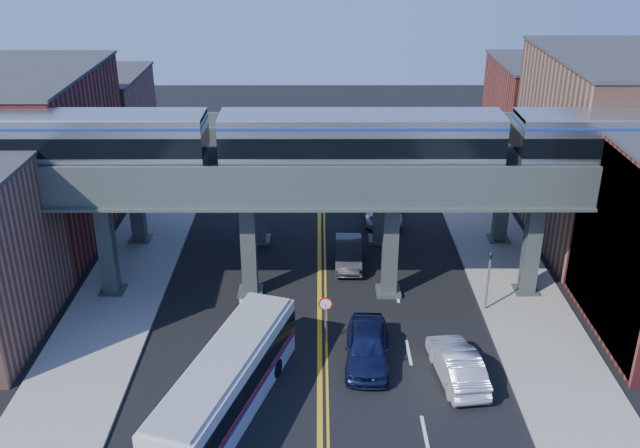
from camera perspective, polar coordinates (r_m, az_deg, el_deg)
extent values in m
plane|color=black|center=(34.91, -0.02, -12.10)|extent=(120.00, 120.00, 0.00)
cube|color=gray|center=(44.82, -14.95, -4.02)|extent=(5.00, 70.00, 0.16)
cube|color=gray|center=(44.84, 14.86, -4.00)|extent=(5.00, 70.00, 0.16)
cube|color=maroon|center=(50.17, -21.77, 4.87)|extent=(8.00, 14.00, 11.00)
cube|color=#8A5B47|center=(62.30, -17.50, 7.60)|extent=(8.00, 10.00, 8.00)
cube|color=#8A5B47|center=(50.05, 21.74, 5.44)|extent=(8.00, 14.00, 12.00)
cube|color=maroon|center=(62.19, 17.42, 8.06)|extent=(8.00, 10.00, 9.00)
cube|color=teal|center=(38.71, 22.06, -1.98)|extent=(0.10, 9.50, 9.50)
cube|color=#3F4946|center=(41.95, -16.67, -1.78)|extent=(0.85, 0.85, 6.00)
cube|color=#3F4946|center=(40.41, -5.72, -1.84)|extent=(0.85, 0.85, 6.00)
cube|color=#3F4946|center=(40.42, 5.64, -1.83)|extent=(0.85, 0.85, 6.00)
cube|color=#3F4946|center=(41.98, 16.58, -1.76)|extent=(0.85, 0.85, 6.00)
cube|color=#46504A|center=(38.73, -0.04, 3.07)|extent=(52.00, 3.60, 1.40)
cube|color=#3F4946|center=(48.11, -14.50, 1.87)|extent=(0.85, 0.85, 6.00)
cube|color=#3F4946|center=(46.77, -4.96, 1.93)|extent=(0.85, 0.85, 6.00)
cube|color=#3F4946|center=(46.78, 4.86, 1.94)|extent=(0.85, 0.85, 6.00)
cube|color=#3F4946|center=(48.13, 14.39, 1.89)|extent=(0.85, 0.85, 6.00)
cube|color=#46504A|center=(45.32, -0.05, 6.28)|extent=(52.00, 3.60, 1.40)
cube|color=black|center=(39.40, -12.83, 4.10)|extent=(2.15, 2.15, 0.24)
cube|color=#B9BCC3|center=(40.20, -19.71, 6.21)|extent=(14.84, 2.83, 3.12)
cube|color=black|center=(40.15, -19.74, 6.42)|extent=(14.86, 2.89, 1.07)
cube|color=black|center=(38.52, -3.86, 4.20)|extent=(2.15, 2.15, 0.24)
cube|color=black|center=(39.07, 10.22, 4.16)|extent=(2.15, 2.15, 0.24)
cube|color=#B9BCC3|center=(37.96, 3.29, 6.60)|extent=(14.84, 2.83, 3.12)
cube|color=black|center=(37.91, 3.30, 6.82)|extent=(14.86, 2.89, 1.07)
cube|color=black|center=(40.62, 18.80, 4.00)|extent=(2.15, 2.15, 0.24)
cylinder|color=slate|center=(36.75, 0.44, -7.88)|extent=(0.09, 0.09, 2.30)
cylinder|color=red|center=(36.17, 0.45, -6.41)|extent=(0.76, 0.04, 0.76)
cylinder|color=slate|center=(40.17, 13.25, -4.84)|extent=(0.12, 0.12, 3.20)
imported|color=black|center=(39.24, 13.54, -2.22)|extent=(0.15, 0.18, 0.90)
cube|color=silver|center=(32.22, -7.47, -12.70)|extent=(5.64, 11.32, 2.87)
cube|color=black|center=(32.00, -7.51, -12.17)|extent=(5.71, 11.38, 0.97)
cube|color=#B21419|center=(32.39, -7.44, -13.09)|extent=(5.70, 11.37, 0.17)
cylinder|color=black|center=(35.08, -5.26, -11.09)|extent=(2.67, 1.64, 0.93)
imported|color=#0F1539|center=(35.46, 3.80, -9.75)|extent=(2.47, 5.40, 1.79)
imported|color=#2E2E31|center=(44.53, 2.30, -2.34)|extent=(1.76, 4.72, 1.54)
imported|color=white|center=(51.07, 4.93, 1.19)|extent=(2.69, 5.53, 1.51)
imported|color=silver|center=(58.63, 2.38, 4.35)|extent=(2.65, 5.37, 1.50)
imported|color=#B6B6BB|center=(34.90, 10.91, -10.96)|extent=(2.36, 5.20, 1.65)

